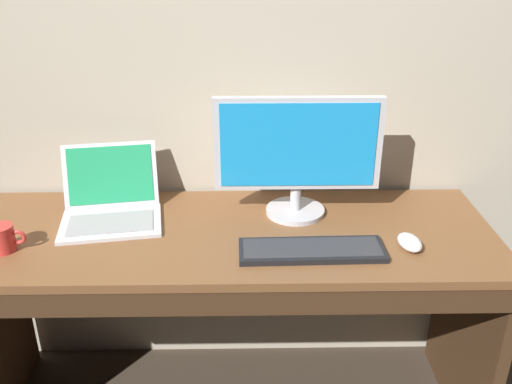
{
  "coord_description": "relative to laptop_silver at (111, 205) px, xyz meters",
  "views": [
    {
      "loc": [
        0.07,
        -1.61,
        1.67
      ],
      "look_at": [
        0.09,
        0.0,
        0.92
      ],
      "focal_mm": 38.81,
      "sensor_mm": 36.0,
      "label": 1
    }
  ],
  "objects": [
    {
      "name": "back_wall",
      "position": [
        0.4,
        0.24,
        0.54
      ],
      "size": [
        3.84,
        0.04,
        2.74
      ],
      "primitive_type": "cube",
      "color": "#ADA38E",
      "rests_on": "ground"
    },
    {
      "name": "desk",
      "position": [
        0.4,
        -0.12,
        -0.26
      ],
      "size": [
        1.77,
        0.62,
        0.78
      ],
      "color": "brown",
      "rests_on": "ground"
    },
    {
      "name": "laptop_silver",
      "position": [
        0.0,
        0.0,
        0.0
      ],
      "size": [
        0.37,
        0.37,
        0.22
      ],
      "color": "silver",
      "rests_on": "desk"
    },
    {
      "name": "external_monitor",
      "position": [
        0.64,
        0.01,
        0.18
      ],
      "size": [
        0.56,
        0.21,
        0.42
      ],
      "color": "#B7B7BC",
      "rests_on": "desk"
    },
    {
      "name": "wired_keyboard",
      "position": [
        0.67,
        -0.25,
        -0.04
      ],
      "size": [
        0.45,
        0.15,
        0.02
      ],
      "color": "black",
      "rests_on": "desk"
    },
    {
      "name": "computer_mouse",
      "position": [
        0.97,
        -0.23,
        -0.03
      ],
      "size": [
        0.09,
        0.12,
        0.04
      ],
      "primitive_type": "ellipsoid",
      "rotation": [
        0.0,
        0.0,
        0.19
      ],
      "color": "white",
      "rests_on": "desk"
    },
    {
      "name": "coffee_mug",
      "position": [
        -0.28,
        -0.22,
        -0.01
      ],
      "size": [
        0.11,
        0.08,
        0.08
      ],
      "color": "red",
      "rests_on": "desk"
    }
  ]
}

